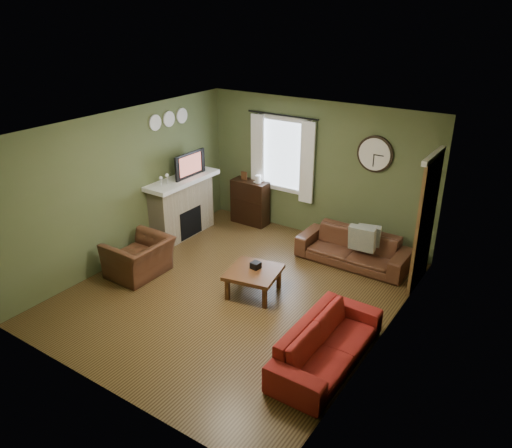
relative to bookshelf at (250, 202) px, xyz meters
The scene contains 31 objects.
floor 2.75m from the bookshelf, 60.28° to the right, with size 4.60×5.20×0.00m, color #49351A.
ceiling 3.46m from the bookshelf, 60.28° to the right, with size 4.60×5.20×0.00m, color white.
wall_left 2.68m from the bookshelf, 112.12° to the right, with size 0.00×5.20×2.60m, color #4D5A33.
wall_right 4.42m from the bookshelf, 32.85° to the right, with size 0.00×5.20×2.60m, color #4D5A33.
wall_back 1.61m from the bookshelf, 10.42° to the left, with size 4.60×0.00×2.60m, color #4D5A33.
wall_front 5.20m from the bookshelf, 74.82° to the right, with size 4.60×0.00×2.60m, color #4D5A33.
fireplace 1.42m from the bookshelf, 122.17° to the right, with size 0.40×1.40×1.10m, color tan.
firebox 1.34m from the bookshelf, 115.22° to the right, with size 0.04×0.60×0.55m, color black.
mantel 1.56m from the bookshelf, 121.13° to the right, with size 0.58×1.60×0.08m, color white.
tv 1.56m from the bookshelf, 123.87° to the right, with size 0.60×0.08×0.35m, color black.
tv_screen 1.55m from the bookshelf, 120.76° to the right, with size 0.02×0.62×0.36m, color #994C3F.
medallion_left 2.55m from the bookshelf, 121.10° to the right, with size 0.28×0.28×0.03m, color white.
medallion_mid 2.36m from the bookshelf, 127.91° to the right, with size 0.28×0.28×0.03m, color white.
medallion_right 2.20m from the bookshelf, 137.68° to the right, with size 0.28×0.28×0.03m, color white.
window_pane 1.25m from the bookshelf, 19.44° to the left, with size 1.00×0.02×1.30m, color silver, non-canonical shape.
curtain_rod 1.93m from the bookshelf, 11.18° to the left, with size 0.03×0.03×1.50m, color black.
curtain_left 1.01m from the bookshelf, 53.69° to the left, with size 0.28×0.04×1.55m, color white.
curtain_right 1.56m from the bookshelf, ahead, with size 0.28×0.04×1.55m, color white.
wall_clock 2.80m from the bookshelf, ahead, with size 0.64×0.06×0.64m, color white, non-canonical shape.
door 3.70m from the bookshelf, ahead, with size 0.05×0.90×2.10m, color brown.
bookshelf is the anchor object (origin of this frame).
book 0.52m from the bookshelf, 32.72° to the left, with size 0.15×0.20×0.02m, color #492914.
sofa_brown 2.50m from the bookshelf, 10.20° to the right, with size 1.92×0.75×0.56m, color #462618.
pillow_left 2.71m from the bookshelf, ahead, with size 0.38×0.11×0.38m, color gray.
pillow_right 2.69m from the bookshelf, 11.44° to the right, with size 0.44×0.13×0.44m, color gray.
sofa_red 4.47m from the bookshelf, 43.24° to the right, with size 1.89×0.74×0.55m, color maroon.
armchair 2.80m from the bookshelf, 96.61° to the right, with size 0.97×0.85×0.63m, color #462618.
coffee_table 2.75m from the bookshelf, 54.61° to the right, with size 0.76×0.76×0.41m, color #492914, non-canonical shape.
tissue_box 2.67m from the bookshelf, 53.91° to the right, with size 0.13×0.13×0.10m, color black.
wine_glass_a 2.06m from the bookshelf, 111.92° to the right, with size 0.06×0.06×0.18m, color white, non-canonical shape.
wine_glass_b 1.93m from the bookshelf, 113.85° to the right, with size 0.07×0.07×0.19m, color white, non-canonical shape.
Camera 1 is at (3.98, -5.43, 4.18)m, focal length 35.00 mm.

